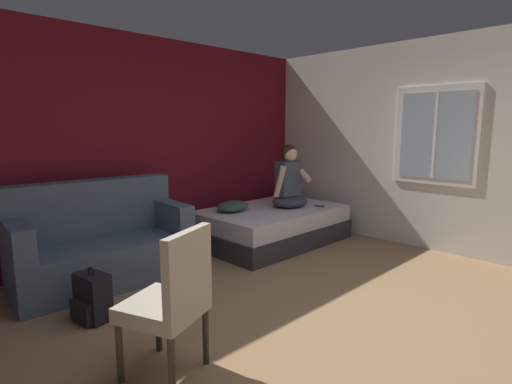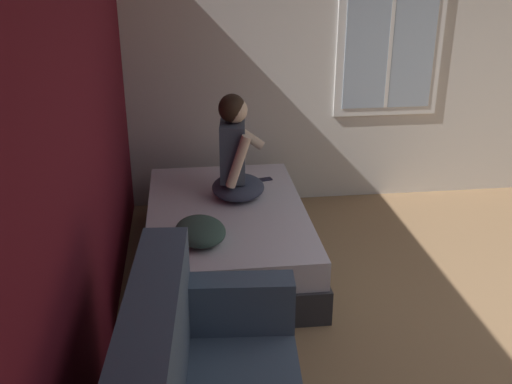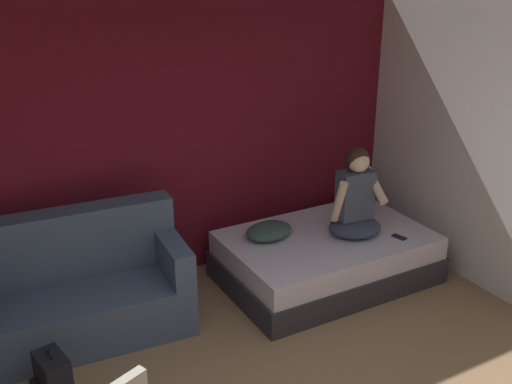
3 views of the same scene
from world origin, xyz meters
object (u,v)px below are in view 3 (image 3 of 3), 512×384
(couch, at_px, (83,290))
(backpack, at_px, (53,381))
(bed, at_px, (326,257))
(cell_phone, at_px, (399,237))
(person_seated, at_px, (356,200))
(throw_pillow, at_px, (269,231))

(couch, bearing_deg, backpack, -118.63)
(bed, bearing_deg, cell_phone, -33.78)
(person_seated, bearing_deg, bed, 157.56)
(bed, relative_size, cell_phone, 13.94)
(person_seated, relative_size, cell_phone, 6.08)
(couch, height_order, throw_pillow, couch)
(cell_phone, bearing_deg, couch, 153.59)
(throw_pillow, bearing_deg, bed, -23.34)
(couch, relative_size, throw_pillow, 3.66)
(couch, xyz_separation_m, throw_pillow, (1.78, -0.05, 0.16))
(backpack, distance_m, cell_phone, 3.33)
(bed, distance_m, throw_pillow, 0.65)
(throw_pillow, bearing_deg, person_seated, -23.05)
(person_seated, bearing_deg, throw_pillow, 156.95)
(person_seated, relative_size, throw_pillow, 1.82)
(person_seated, distance_m, throw_pillow, 0.88)
(backpack, height_order, throw_pillow, throw_pillow)
(backpack, relative_size, cell_phone, 3.18)
(couch, bearing_deg, person_seated, -8.36)
(person_seated, distance_m, backpack, 3.08)
(couch, bearing_deg, cell_phone, -12.87)
(person_seated, height_order, throw_pillow, person_seated)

